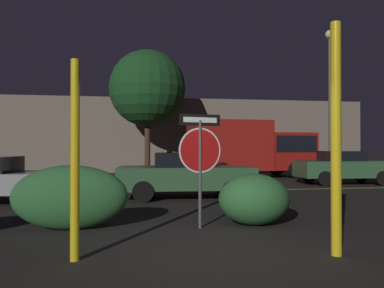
{
  "coord_description": "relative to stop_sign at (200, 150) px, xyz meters",
  "views": [
    {
      "loc": [
        -1.14,
        -5.35,
        1.52
      ],
      "look_at": [
        0.47,
        5.11,
        1.64
      ],
      "focal_mm": 35.0,
      "sensor_mm": 36.0,
      "label": 1
    }
  ],
  "objects": [
    {
      "name": "road_center_stripe",
      "position": [
        -0.1,
        6.07,
        -1.49
      ],
      "size": [
        35.52,
        0.12,
        0.01
      ],
      "primitive_type": "cube",
      "color": "gold",
      "rests_on": "ground_plane"
    },
    {
      "name": "building_backdrop",
      "position": [
        -1.21,
        18.1,
        0.86
      ],
      "size": [
        30.66,
        3.03,
        4.71
      ],
      "primitive_type": "cube",
      "color": "#7A6B5B",
      "rests_on": "ground_plane"
    },
    {
      "name": "hedge_bush_2",
      "position": [
        1.11,
        0.14,
        -0.99
      ],
      "size": [
        1.42,
        1.2,
        1.01
      ],
      "primitive_type": "ellipsoid",
      "color": "#2D6633",
      "rests_on": "ground_plane"
    },
    {
      "name": "street_lamp",
      "position": [
        9.22,
        11.8,
        3.63
      ],
      "size": [
        0.47,
        0.47,
        7.92
      ],
      "color": "#4C4C51",
      "rests_on": "ground_plane"
    },
    {
      "name": "tree_1",
      "position": [
        -0.51,
        14.16,
        3.39
      ],
      "size": [
        4.31,
        4.31,
        7.05
      ],
      "color": "#422D1E",
      "rests_on": "ground_plane"
    },
    {
      "name": "hedge_bush_1",
      "position": [
        -2.42,
        0.25,
        -0.89
      ],
      "size": [
        2.13,
        0.86,
        1.2
      ],
      "primitive_type": "ellipsoid",
      "color": "#2D6633",
      "rests_on": "ground_plane"
    },
    {
      "name": "stop_sign",
      "position": [
        0.0,
        0.0,
        0.0
      ],
      "size": [
        0.84,
        0.21,
        2.17
      ],
      "rotation": [
        0.0,
        0.0,
        0.23
      ],
      "color": "#4C4C51",
      "rests_on": "ground_plane"
    },
    {
      "name": "yellow_pole_right",
      "position": [
        1.59,
        -2.08,
        0.16
      ],
      "size": [
        0.15,
        0.15,
        3.32
      ],
      "primitive_type": "cylinder",
      "color": "yellow",
      "rests_on": "ground_plane"
    },
    {
      "name": "passing_car_3",
      "position": [
        7.56,
        7.71,
        -0.78
      ],
      "size": [
        4.1,
        2.06,
        1.4
      ],
      "rotation": [
        0.0,
        0.0,
        -1.64
      ],
      "color": "#335B38",
      "rests_on": "ground_plane"
    },
    {
      "name": "ground_plane",
      "position": [
        -0.1,
        -1.67,
        -1.49
      ],
      "size": [
        260.0,
        260.0,
        0.0
      ],
      "primitive_type": "plane",
      "color": "black"
    },
    {
      "name": "delivery_truck",
      "position": [
        4.8,
        11.81,
        0.07
      ],
      "size": [
        6.55,
        2.84,
        2.92
      ],
      "rotation": [
        0.0,
        0.0,
        -1.52
      ],
      "color": "maroon",
      "rests_on": "ground_plane"
    },
    {
      "name": "yellow_pole_left",
      "position": [
        -2.03,
        -1.77,
        -0.13
      ],
      "size": [
        0.12,
        0.12,
        2.73
      ],
      "primitive_type": "cylinder",
      "color": "yellow",
      "rests_on": "ground_plane"
    },
    {
      "name": "passing_car_2",
      "position": [
        0.3,
        4.34,
        -0.79
      ],
      "size": [
        4.26,
        2.13,
        1.38
      ],
      "rotation": [
        0.0,
        0.0,
        -1.64
      ],
      "color": "#335B38",
      "rests_on": "ground_plane"
    }
  ]
}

